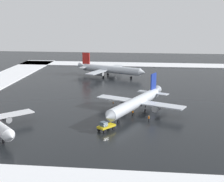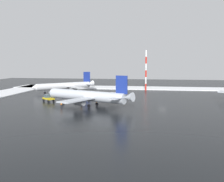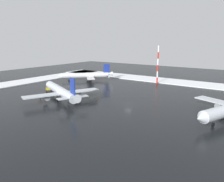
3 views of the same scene
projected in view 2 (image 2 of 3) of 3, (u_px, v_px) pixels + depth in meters
ground_plane at (162, 103)px, 92.54m from camera, size 240.00×240.00×0.00m
snow_bank_far at (161, 88)px, 141.58m from camera, size 152.00×16.00×0.29m
airplane_parked_starboard at (88, 96)px, 86.35m from camera, size 31.32×26.57×9.82m
airplane_distant_tail at (65, 86)px, 124.28m from camera, size 23.58×23.13×8.86m
pushback_tug at (48, 98)px, 95.86m from camera, size 4.99×4.55×2.50m
ground_crew_beside_wing at (61, 104)px, 84.14m from camera, size 0.36×0.36×1.71m
ground_crew_mid_apron at (81, 102)px, 87.85m from camera, size 0.36×0.36×1.71m
antenna_mast at (146, 70)px, 131.89m from camera, size 0.70×0.70×18.97m
traffic_cone_near_nose at (124, 102)px, 92.68m from camera, size 0.36×0.36×0.55m
traffic_cone_mid_line at (96, 102)px, 92.51m from camera, size 0.36×0.36×0.55m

